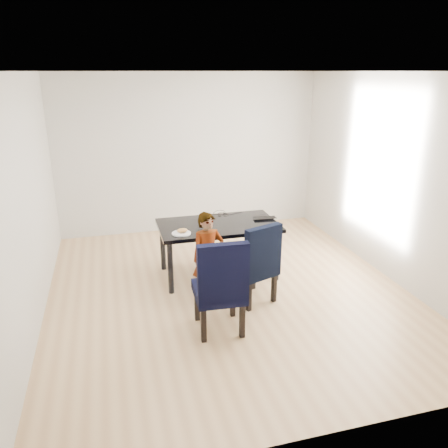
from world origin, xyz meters
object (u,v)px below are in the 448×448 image
object	(u,v)px
chair_left	(219,284)
laptop	(264,217)
chair_right	(252,261)
dining_table	(218,250)
child	(208,257)
plate	(181,233)

from	to	relation	value
chair_left	laptop	size ratio (longest dim) A/B	3.45
chair_right	dining_table	bearing A→B (deg)	85.68
dining_table	chair_left	world-z (taller)	chair_left
chair_right	child	world-z (taller)	child
chair_left	chair_right	size ratio (longest dim) A/B	1.07
child	plate	world-z (taller)	child
dining_table	plate	size ratio (longest dim) A/B	6.59
child	plate	xyz separation A→B (m)	(-0.25, 0.40, 0.19)
chair_left	plate	bearing A→B (deg)	104.04
dining_table	chair_left	distance (m)	1.37
chair_left	child	distance (m)	0.67
chair_right	plate	world-z (taller)	chair_right
laptop	plate	bearing A→B (deg)	19.53
chair_left	chair_right	world-z (taller)	chair_left
chair_left	chair_right	distance (m)	0.76
dining_table	chair_left	xyz separation A→B (m)	(-0.33, -1.32, 0.17)
chair_left	chair_right	xyz separation A→B (m)	(0.55, 0.53, -0.03)
dining_table	child	size ratio (longest dim) A/B	1.41
dining_table	chair_right	world-z (taller)	chair_right
laptop	chair_left	bearing A→B (deg)	58.86
chair_left	child	world-z (taller)	child
chair_left	child	size ratio (longest dim) A/B	0.97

